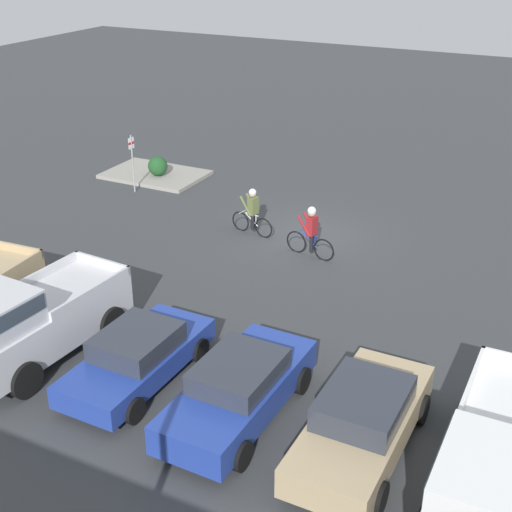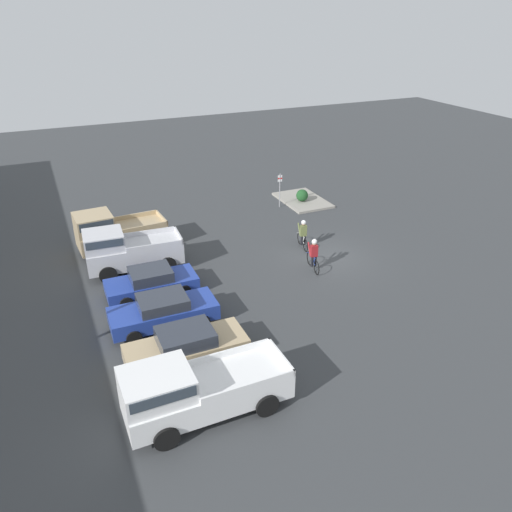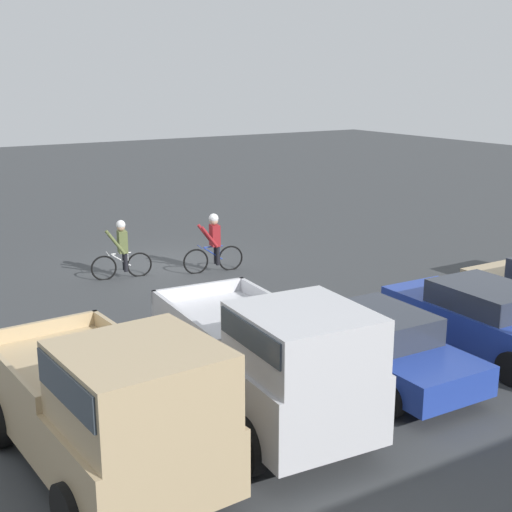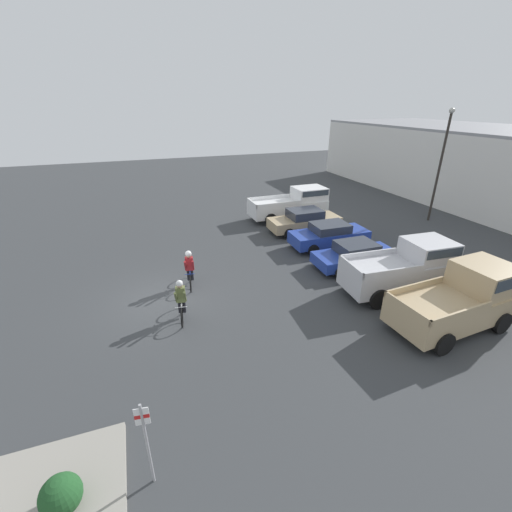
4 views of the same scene
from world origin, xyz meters
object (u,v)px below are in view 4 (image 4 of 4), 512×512
(sedan_1, at_px, (329,235))
(cyclist_0, at_px, (181,299))
(sedan_0, at_px, (305,221))
(pickup_truck_1, at_px, (405,267))
(cyclist_1, at_px, (190,268))
(shrub, at_px, (61,495))
(pickup_truck_0, at_px, (294,203))
(fire_lane_sign, at_px, (146,437))
(lamppost, at_px, (442,158))
(sedan_2, at_px, (355,255))
(pickup_truck_2, at_px, (463,297))

(sedan_1, height_order, cyclist_0, cyclist_0)
(sedan_0, relative_size, pickup_truck_1, 0.95)
(cyclist_1, bearing_deg, sedan_0, 119.31)
(sedan_1, xyz_separation_m, cyclist_1, (1.84, -8.43, 0.18))
(pickup_truck_1, distance_m, shrub, 13.97)
(pickup_truck_0, xyz_separation_m, sedan_1, (5.60, -0.44, -0.40))
(fire_lane_sign, distance_m, lamppost, 23.85)
(fire_lane_sign, bearing_deg, shrub, -88.52)
(fire_lane_sign, distance_m, shrub, 1.98)
(cyclist_0, height_order, shrub, cyclist_0)
(sedan_2, distance_m, fire_lane_sign, 13.25)
(sedan_0, distance_m, pickup_truck_1, 8.46)
(pickup_truck_2, xyz_separation_m, shrub, (2.27, -13.24, -0.63))
(sedan_0, bearing_deg, sedan_2, 0.18)
(sedan_0, height_order, sedan_1, sedan_0)
(pickup_truck_1, height_order, pickup_truck_2, pickup_truck_2)
(sedan_2, distance_m, cyclist_0, 9.21)
(lamppost, bearing_deg, sedan_1, -78.94)
(fire_lane_sign, height_order, shrub, fire_lane_sign)
(cyclist_0, distance_m, fire_lane_sign, 6.44)
(sedan_1, xyz_separation_m, pickup_truck_2, (8.37, 0.64, 0.47))
(cyclist_0, bearing_deg, sedan_1, 115.45)
(sedan_1, bearing_deg, shrub, -49.84)
(cyclist_0, distance_m, cyclist_1, 2.65)
(pickup_truck_1, bearing_deg, sedan_1, -175.77)
(sedan_0, bearing_deg, pickup_truck_0, 167.98)
(sedan_2, relative_size, pickup_truck_1, 0.87)
(pickup_truck_0, relative_size, pickup_truck_2, 1.13)
(sedan_2, relative_size, fire_lane_sign, 1.81)
(pickup_truck_0, distance_m, sedan_1, 5.63)
(cyclist_0, distance_m, lamppost, 19.85)
(pickup_truck_1, xyz_separation_m, cyclist_0, (-1.24, -9.62, -0.35))
(cyclist_1, bearing_deg, shrub, -25.39)
(cyclist_0, height_order, lamppost, lamppost)
(pickup_truck_1, distance_m, lamppost, 12.02)
(sedan_1, bearing_deg, fire_lane_sign, -45.63)
(sedan_2, bearing_deg, lamppost, 116.03)
(sedan_0, relative_size, sedan_2, 1.08)
(pickup_truck_1, relative_size, shrub, 5.90)
(sedan_0, xyz_separation_m, sedan_1, (2.80, 0.16, -0.01))
(pickup_truck_1, distance_m, fire_lane_sign, 12.30)
(pickup_truck_0, xyz_separation_m, cyclist_1, (7.45, -8.87, -0.22))
(pickup_truck_2, relative_size, lamppost, 0.66)
(sedan_1, relative_size, cyclist_1, 2.52)
(sedan_2, bearing_deg, pickup_truck_2, 7.95)
(pickup_truck_0, height_order, lamppost, lamppost)
(sedan_2, relative_size, shrub, 5.16)
(sedan_0, relative_size, pickup_truck_2, 0.94)
(pickup_truck_0, xyz_separation_m, sedan_2, (8.40, -0.58, -0.46))
(pickup_truck_0, distance_m, pickup_truck_2, 13.97)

